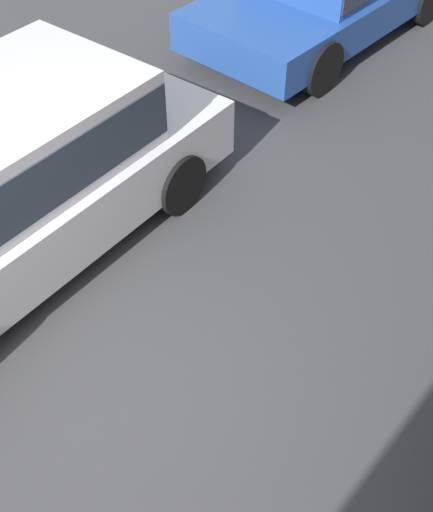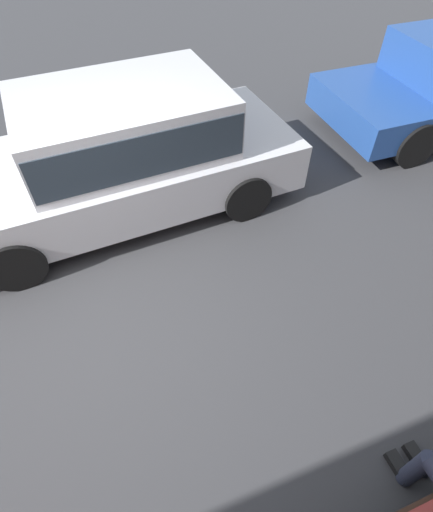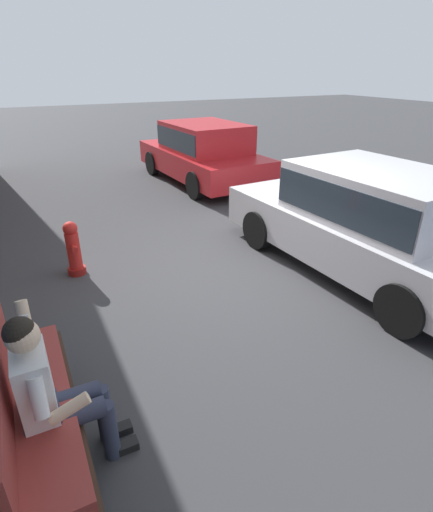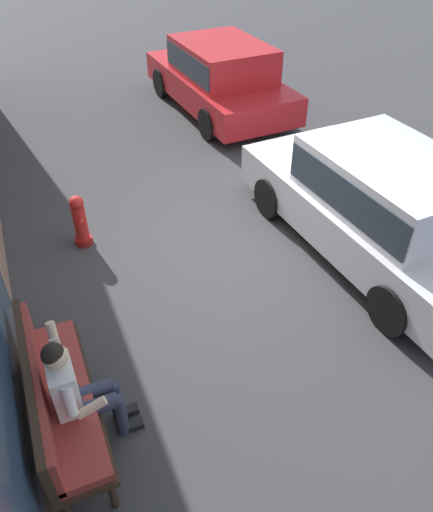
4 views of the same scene
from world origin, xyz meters
name	(u,v)px [view 2 (image 2 of 4)]	position (x,y,z in m)	size (l,w,h in m)	color
ground_plane	(97,319)	(0.00, 0.00, 0.00)	(60.00, 60.00, 0.00)	#38383A
parked_car_mid	(120,151)	(-0.74, -1.70, 0.83)	(4.53, 2.08, 1.54)	silver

